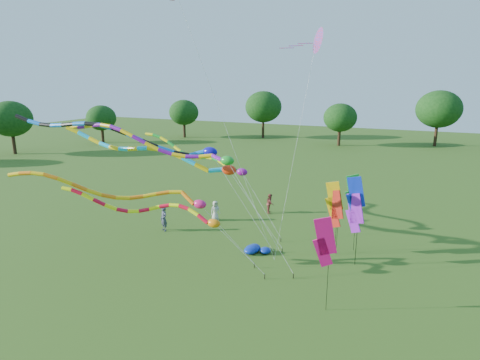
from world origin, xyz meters
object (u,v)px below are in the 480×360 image
at_px(tube_kite_red, 159,211).
at_px(person_b, 164,219).
at_px(tube_kite_orange, 129,192).
at_px(person_c, 270,203).
at_px(person_a, 215,211).
at_px(blue_nylon_heap, 256,250).

xyz_separation_m(tube_kite_red, person_b, (-3.51, 5.33, -2.72)).
bearing_deg(tube_kite_orange, tube_kite_red, -13.54).
distance_m(tube_kite_red, tube_kite_orange, 2.10).
distance_m(tube_kite_red, person_c, 12.97).
bearing_deg(person_a, tube_kite_orange, -147.96).
xyz_separation_m(tube_kite_orange, person_b, (-1.64, 5.58, -3.65)).
distance_m(tube_kite_orange, person_a, 9.93).
xyz_separation_m(tube_kite_red, person_c, (2.23, 12.46, -2.83)).
height_order(tube_kite_red, person_b, tube_kite_red).
height_order(tube_kite_orange, person_b, tube_kite_orange).
bearing_deg(person_c, blue_nylon_heap, 175.39).
height_order(tube_kite_orange, person_a, tube_kite_orange).
height_order(blue_nylon_heap, person_b, person_b).
distance_m(person_a, person_b, 4.32).
height_order(tube_kite_red, person_a, tube_kite_red).
relative_size(tube_kite_orange, blue_nylon_heap, 8.45).
bearing_deg(person_b, person_c, 76.81).
distance_m(person_a, person_c, 4.87).
distance_m(tube_kite_red, blue_nylon_heap, 7.02).
height_order(blue_nylon_heap, person_a, person_a).
distance_m(person_b, person_c, 9.16).
relative_size(tube_kite_red, person_b, 5.96).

